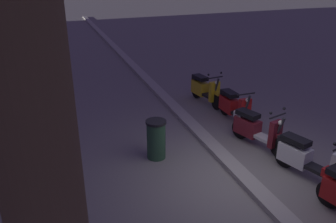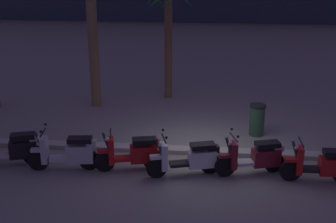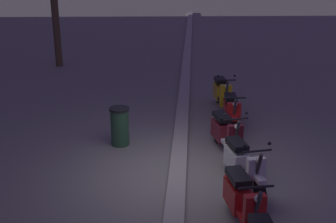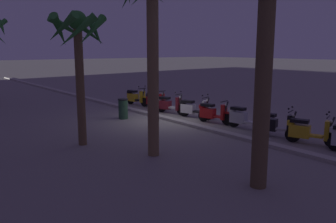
{
  "view_description": "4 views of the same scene",
  "coord_description": "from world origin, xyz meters",
  "views": [
    {
      "loc": [
        -5.23,
        3.48,
        4.08
      ],
      "look_at": [
        1.32,
        1.19,
        1.22
      ],
      "focal_mm": 36.08,
      "sensor_mm": 36.0,
      "label": 1
    },
    {
      "loc": [
        0.13,
        -11.45,
        5.31
      ],
      "look_at": [
        -1.06,
        0.44,
        1.0
      ],
      "focal_mm": 48.74,
      "sensor_mm": 36.0,
      "label": 2
    },
    {
      "loc": [
        -8.19,
        -0.32,
        4.28
      ],
      "look_at": [
        0.81,
        0.2,
        1.13
      ],
      "focal_mm": 46.28,
      "sensor_mm": 36.0,
      "label": 3
    },
    {
      "loc": [
        -12.19,
        9.5,
        3.21
      ],
      "look_at": [
        -3.12,
        2.39,
        1.11
      ],
      "focal_mm": 36.56,
      "sensor_mm": 36.0,
      "label": 4
    }
  ],
  "objects": [
    {
      "name": "scooter_red_last_in_row",
      "position": [
        -1.76,
        -1.2,
        0.45
      ],
      "size": [
        1.71,
        0.69,
        1.04
      ],
      "color": "black",
      "rests_on": "ground"
    },
    {
      "name": "scooter_yellow_second_in_line",
      "position": [
        4.53,
        -1.22,
        0.46
      ],
      "size": [
        1.76,
        0.6,
        1.17
      ],
      "color": "black",
      "rests_on": "ground"
    },
    {
      "name": "scooter_maroon_far_back",
      "position": [
        1.27,
        -1.12,
        0.45
      ],
      "size": [
        1.74,
        0.76,
        1.17
      ],
      "color": "black",
      "rests_on": "ground"
    },
    {
      "name": "curb_strip",
      "position": [
        0.0,
        -0.05,
        0.06
      ],
      "size": [
        60.0,
        0.36,
        0.12
      ],
      "primitive_type": "cube",
      "color": "#ADA89E",
      "rests_on": "ground"
    },
    {
      "name": "litter_bin",
      "position": [
        1.51,
        1.42,
        0.48
      ],
      "size": [
        0.48,
        0.48,
        0.95
      ],
      "color": "#2D5638",
      "rests_on": "ground"
    },
    {
      "name": "scooter_black_mid_front",
      "position": [
        -4.87,
        -1.28,
        0.46
      ],
      "size": [
        1.69,
        0.77,
        1.17
      ],
      "color": "black",
      "rests_on": "ground"
    },
    {
      "name": "scooter_silver_gap_after_mid",
      "position": [
        -3.37,
        -1.37,
        0.47
      ],
      "size": [
        1.79,
        0.59,
        1.17
      ],
      "color": "black",
      "rests_on": "ground"
    },
    {
      "name": "palm_tree_far_corner",
      "position": [
        -3.92,
        3.56,
        4.42
      ],
      "size": [
        2.42,
        2.37,
        5.86
      ],
      "color": "olive",
      "rests_on": "ground"
    },
    {
      "name": "scooter_yellow_tail_end",
      "position": [
        -6.2,
        -1.3,
        0.45
      ],
      "size": [
        1.73,
        0.82,
        1.17
      ],
      "color": "black",
      "rests_on": "ground"
    },
    {
      "name": "ground_plane",
      "position": [
        0.0,
        0.0,
        0.0
      ],
      "size": [
        200.0,
        200.0,
        0.0
      ],
      "primitive_type": "plane",
      "color": "gray"
    },
    {
      "name": "palm_tree_near_sign",
      "position": [
        -7.47,
        3.08,
        4.22
      ],
      "size": [
        2.53,
        2.64,
        5.74
      ],
      "color": "brown",
      "rests_on": "ground"
    },
    {
      "name": "palm_tree_by_mall_entrance",
      "position": [
        -1.48,
        4.81,
        3.45
      ],
      "size": [
        1.9,
        1.95,
        4.44
      ],
      "color": "brown",
      "rests_on": "ground"
    },
    {
      "name": "scooter_red_mid_centre",
      "position": [
        2.83,
        -1.38,
        0.45
      ],
      "size": [
        1.75,
        0.56,
        1.04
      ],
      "color": "black",
      "rests_on": "ground"
    },
    {
      "name": "scooter_white_mid_rear",
      "position": [
        -0.34,
        -1.34,
        0.44
      ],
      "size": [
        1.82,
        0.78,
        1.17
      ],
      "color": "black",
      "rests_on": "ground"
    }
  ]
}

